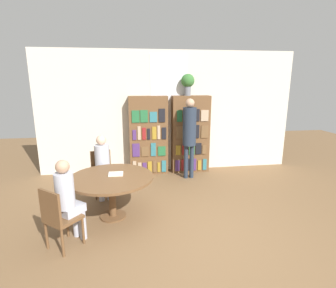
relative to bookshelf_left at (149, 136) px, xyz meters
name	(u,v)px	position (x,y,z in m)	size (l,w,h in m)	color
ground_plane	(202,246)	(0.53, -3.16, -0.96)	(16.00, 16.00, 0.00)	brown
wall_back	(169,112)	(0.53, 0.19, 0.55)	(6.40, 0.07, 3.00)	beige
bookshelf_left	(149,136)	(0.00, 0.00, 0.00)	(0.93, 0.34, 1.92)	brown
bookshelf_right	(190,134)	(1.05, 0.00, 0.00)	(0.93, 0.34, 1.92)	brown
flower_vase	(188,82)	(0.96, 0.00, 1.28)	(0.32, 0.32, 0.52)	slate
reading_table	(111,182)	(-0.77, -2.16, -0.33)	(1.39, 1.39, 0.73)	brown
chair_near_camera	(58,216)	(-1.42, -2.96, -0.46)	(0.56, 0.56, 0.89)	brown
chair_left_side	(102,171)	(-1.03, -1.16, -0.46)	(0.49, 0.49, 0.89)	brown
seated_reader_left	(103,163)	(-0.99, -1.33, -0.24)	(0.36, 0.41, 1.26)	#B2B7C6
seated_reader_right	(68,197)	(-1.31, -2.82, -0.25)	(0.40, 0.41, 1.25)	#B2B7C6
librarian_standing	(189,130)	(0.91, -0.50, 0.21)	(0.31, 0.58, 1.89)	#232D3D
open_book_on_table	(116,174)	(-0.70, -2.08, -0.21)	(0.24, 0.18, 0.03)	silver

